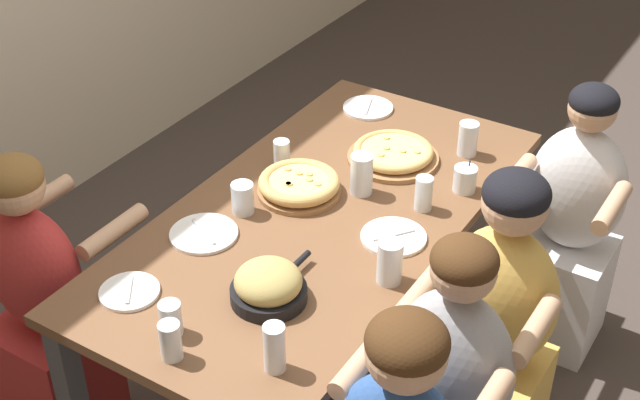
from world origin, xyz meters
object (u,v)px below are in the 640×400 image
Objects in this scene: drinking_glass_b at (243,200)px; drinking_glass_h at (282,154)px; empty_plate_d at (204,234)px; drinking_glass_c at (468,141)px; drinking_glass_f at (362,176)px; drinking_glass_d at (424,195)px; drinking_glass_i at (171,320)px; diner_near_center at (494,340)px; drinking_glass_g at (390,264)px; drinking_glass_a at (274,350)px; pizza_board_main at (299,185)px; empty_plate_c at (368,108)px; drinking_glass_e at (171,342)px; diner_far_left at (44,312)px; empty_plate_b at (394,237)px; skillet_bowl at (269,285)px; empty_plate_a at (129,292)px; diner_near_right at (568,234)px; cocktail_glass_blue at (465,180)px; pizza_board_second at (393,154)px.

drinking_glass_b is 0.32m from drinking_glass_h.
drinking_glass_c is (0.93, -0.51, 0.05)m from empty_plate_d.
drinking_glass_d is at bearing -83.93° from drinking_glass_f.
drinking_glass_h is 0.96× the size of drinking_glass_i.
diner_near_center is (0.11, -0.89, -0.28)m from drinking_glass_b.
drinking_glass_g is (-0.38, -0.31, -0.00)m from drinking_glass_f.
drinking_glass_a is at bearing -137.41° from drinking_glass_b.
empty_plate_c is at bearing 8.50° from pizza_board_main.
drinking_glass_f is at bearing -6.00° from drinking_glass_i.
drinking_glass_a is 1.27× the size of drinking_glass_e.
diner_far_left is at bearing 139.48° from drinking_glass_f.
drinking_glass_b is (0.18, -0.03, 0.04)m from empty_plate_d.
drinking_glass_f is at bearing -56.18° from pizza_board_main.
empty_plate_b is 0.29m from drinking_glass_f.
drinking_glass_a is 1.04m from drinking_glass_h.
empty_plate_d is (-0.37, 0.13, -0.03)m from pizza_board_main.
skillet_bowl is at bearing 165.39° from drinking_glass_d.
pizza_board_main is 0.88× the size of skillet_bowl.
drinking_glass_f is at bearing 4.78° from skillet_bowl.
drinking_glass_d reaches higher than drinking_glass_e.
empty_plate_a is 1.49× the size of drinking_glass_d.
pizza_board_main is 2.91× the size of drinking_glass_h.
drinking_glass_e is 0.10× the size of diner_near_center.
diner_far_left is at bearing 25.64° from diner_near_center.
empty_plate_c is 1.43× the size of drinking_glass_g.
skillet_bowl is 1.24m from empty_plate_c.
drinking_glass_i is at bearing 44.62° from diner_near_center.
drinking_glass_i is 1.62m from diner_near_right.
cocktail_glass_blue is 0.53m from diner_near_right.
diner_near_right is at bearing -23.45° from drinking_glass_e.
empty_plate_b is (-0.43, -0.23, -0.02)m from pizza_board_second.
drinking_glass_c is at bearing -25.34° from drinking_glass_f.
pizza_board_main is at bearing -171.50° from empty_plate_c.
drinking_glass_b is at bearing 152.93° from pizza_board_main.
cocktail_glass_blue is 0.10× the size of diner_near_right.
drinking_glass_f is (-0.02, 0.23, 0.01)m from drinking_glass_d.
drinking_glass_c reaches higher than drinking_glass_i.
diner_near_center is (-0.41, -0.32, -0.27)m from cocktail_glass_blue.
drinking_glass_g is 0.13× the size of diner_far_left.
drinking_glass_h is at bearing 1.38° from empty_plate_a.
pizza_board_main is 1.61× the size of empty_plate_a.
diner_near_right reaches higher than drinking_glass_a.
diner_near_right is (0.89, -0.30, -0.32)m from drinking_glass_g.
pizza_board_main is at bearing -6.22° from diner_near_center.
drinking_glass_a reaches higher than skillet_bowl.
drinking_glass_g is at bearing -37.64° from drinking_glass_i.
drinking_glass_d is at bearing -135.76° from empty_plate_c.
drinking_glass_g reaches higher than empty_plate_b.
empty_plate_d is 0.20× the size of diner_near_right.
cocktail_glass_blue is at bearing -15.67° from drinking_glass_e.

